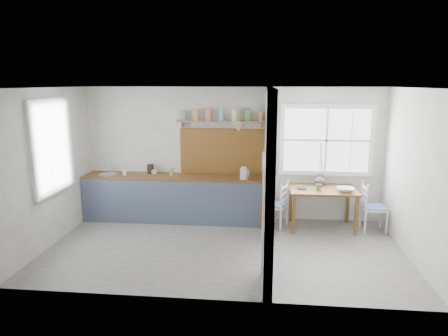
# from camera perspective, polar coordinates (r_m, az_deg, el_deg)

# --- Properties ---
(floor) EXTENTS (5.80, 3.20, 0.01)m
(floor) POSITION_cam_1_polar(r_m,az_deg,el_deg) (6.71, 0.03, -11.39)
(floor) COLOR gray
(floor) RESTS_ON ground
(ceiling) EXTENTS (5.80, 3.20, 0.01)m
(ceiling) POSITION_cam_1_polar(r_m,az_deg,el_deg) (6.16, 0.03, 11.40)
(ceiling) COLOR silver
(ceiling) RESTS_ON walls
(walls) EXTENTS (5.81, 3.21, 2.60)m
(walls) POSITION_cam_1_polar(r_m,az_deg,el_deg) (6.31, 0.03, -0.49)
(walls) COLOR silver
(walls) RESTS_ON floor
(partition) EXTENTS (0.12, 3.20, 2.60)m
(partition) POSITION_cam_1_polar(r_m,az_deg,el_deg) (6.30, 6.43, 0.82)
(partition) COLOR silver
(partition) RESTS_ON floor
(kitchen_window) EXTENTS (0.10, 1.16, 1.50)m
(kitchen_window) POSITION_cam_1_polar(r_m,az_deg,el_deg) (7.12, -23.65, 2.80)
(kitchen_window) COLOR white
(kitchen_window) RESTS_ON walls
(nook_window) EXTENTS (1.76, 0.10, 1.30)m
(nook_window) POSITION_cam_1_polar(r_m,az_deg,el_deg) (7.85, 14.42, 3.84)
(nook_window) COLOR white
(nook_window) RESTS_ON walls
(counter) EXTENTS (3.50, 0.60, 0.90)m
(counter) POSITION_cam_1_polar(r_m,az_deg,el_deg) (7.97, -7.14, -4.17)
(counter) COLOR brown
(counter) RESTS_ON floor
(sink) EXTENTS (0.40, 0.40, 0.02)m
(sink) POSITION_cam_1_polar(r_m,az_deg,el_deg) (8.22, -16.14, -0.93)
(sink) COLOR silver
(sink) RESTS_ON counter
(backsplash) EXTENTS (1.65, 0.03, 0.90)m
(backsplash) POSITION_cam_1_polar(r_m,az_deg,el_deg) (7.85, -0.31, 2.39)
(backsplash) COLOR #935F26
(backsplash) RESTS_ON walls
(shelf) EXTENTS (1.75, 0.20, 0.21)m
(shelf) POSITION_cam_1_polar(r_m,az_deg,el_deg) (7.69, -0.39, 7.07)
(shelf) COLOR #A47E5B
(shelf) RESTS_ON walls
(pendant_lamp) EXTENTS (0.26, 0.26, 0.16)m
(pendant_lamp) POSITION_cam_1_polar(r_m,az_deg,el_deg) (7.33, 2.10, 5.87)
(pendant_lamp) COLOR beige
(pendant_lamp) RESTS_ON ceiling
(utensil_rail) EXTENTS (0.02, 0.50, 0.02)m
(utensil_rail) POSITION_cam_1_polar(r_m,az_deg,el_deg) (7.13, 5.64, 2.15)
(utensil_rail) COLOR silver
(utensil_rail) RESTS_ON partition
(dining_table) EXTENTS (1.23, 0.84, 0.76)m
(dining_table) POSITION_cam_1_polar(r_m,az_deg,el_deg) (7.69, 13.80, -5.63)
(dining_table) COLOR brown
(dining_table) RESTS_ON floor
(chair_left) EXTENTS (0.52, 0.52, 0.87)m
(chair_left) POSITION_cam_1_polar(r_m,az_deg,el_deg) (7.59, 7.31, -5.17)
(chair_left) COLOR silver
(chair_left) RESTS_ON floor
(chair_right) EXTENTS (0.41, 0.41, 0.90)m
(chair_right) POSITION_cam_1_polar(r_m,az_deg,el_deg) (7.82, 20.66, -5.22)
(chair_right) COLOR silver
(chair_right) RESTS_ON floor
(kettle) EXTENTS (0.22, 0.19, 0.23)m
(kettle) POSITION_cam_1_polar(r_m,az_deg,el_deg) (7.50, 2.85, -0.70)
(kettle) COLOR silver
(kettle) RESTS_ON counter
(mug_a) EXTENTS (0.10, 0.10, 0.10)m
(mug_a) POSITION_cam_1_polar(r_m,az_deg,el_deg) (8.03, -14.02, -0.70)
(mug_a) COLOR white
(mug_a) RESTS_ON counter
(mug_b) EXTENTS (0.12, 0.12, 0.09)m
(mug_b) POSITION_cam_1_polar(r_m,az_deg,el_deg) (8.00, -9.92, -0.57)
(mug_b) COLOR white
(mug_b) RESTS_ON counter
(knife_block) EXTENTS (0.11, 0.14, 0.19)m
(knife_block) POSITION_cam_1_polar(r_m,az_deg,el_deg) (8.08, -10.47, -0.11)
(knife_block) COLOR #3B2614
(knife_block) RESTS_ON counter
(jar) EXTENTS (0.12, 0.12, 0.14)m
(jar) POSITION_cam_1_polar(r_m,az_deg,el_deg) (7.84, -7.56, -0.57)
(jar) COLOR tan
(jar) RESTS_ON counter
(towel_magenta) EXTENTS (0.02, 0.03, 0.54)m
(towel_magenta) POSITION_cam_1_polar(r_m,az_deg,el_deg) (7.51, 5.23, -6.60)
(towel_magenta) COLOR #D11B81
(towel_magenta) RESTS_ON counter
(towel_orange) EXTENTS (0.02, 0.03, 0.52)m
(towel_orange) POSITION_cam_1_polar(r_m,az_deg,el_deg) (7.48, 5.22, -6.88)
(towel_orange) COLOR orange
(towel_orange) RESTS_ON counter
(bowl) EXTENTS (0.31, 0.31, 0.07)m
(bowl) POSITION_cam_1_polar(r_m,az_deg,el_deg) (7.49, 16.95, -2.96)
(bowl) COLOR white
(bowl) RESTS_ON dining_table
(table_cup) EXTENTS (0.12, 0.12, 0.11)m
(table_cup) POSITION_cam_1_polar(r_m,az_deg,el_deg) (7.46, 13.37, -2.68)
(table_cup) COLOR #588F51
(table_cup) RESTS_ON dining_table
(plate) EXTENTS (0.24, 0.24, 0.02)m
(plate) POSITION_cam_1_polar(r_m,az_deg,el_deg) (7.47, 11.03, -2.91)
(plate) COLOR black
(plate) RESTS_ON dining_table
(vase) EXTENTS (0.27, 0.27, 0.21)m
(vase) POSITION_cam_1_polar(r_m,az_deg,el_deg) (7.80, 13.53, -1.66)
(vase) COLOR #472D52
(vase) RESTS_ON dining_table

